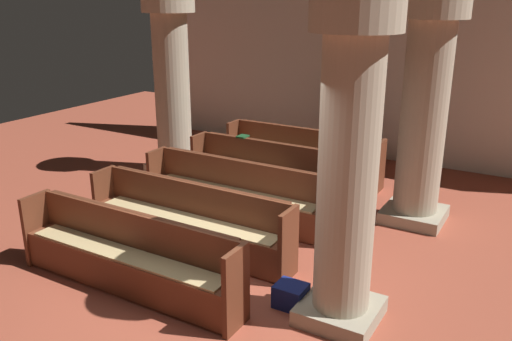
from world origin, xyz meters
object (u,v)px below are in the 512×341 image
at_px(pillar_aisle_side, 424,110).
at_px(pew_row_0, 302,153).
at_px(pew_row_3, 188,217).
at_px(lectern, 359,142).
at_px(kneeler_box_navy, 291,295).
at_px(pew_row_1, 272,170).
at_px(pillar_far_side, 172,83).
at_px(pew_row_4, 127,252).
at_px(pillar_aisle_rear, 348,167).
at_px(hymn_book, 243,136).
at_px(pew_row_2, 235,191).

bearing_deg(pillar_aisle_side, pew_row_0, 158.14).
distance_m(pew_row_3, lectern, 4.78).
distance_m(pillar_aisle_side, kneeler_box_navy, 3.45).
bearing_deg(pew_row_1, lectern, 75.57).
xyz_separation_m(pew_row_3, pillar_far_side, (-2.27, 2.58, 1.21)).
height_order(pew_row_4, pillar_aisle_side, pillar_aisle_side).
bearing_deg(pillar_aisle_rear, hymn_book, 135.57).
bearing_deg(pew_row_2, pew_row_4, -90.00).
bearing_deg(pew_row_2, kneeler_box_navy, -43.26).
xyz_separation_m(pew_row_4, hymn_book, (-0.69, 3.64, 0.43)).
xyz_separation_m(pillar_far_side, pillar_aisle_rear, (4.60, -3.05, 0.00)).
xyz_separation_m(pew_row_0, hymn_book, (-0.69, -0.96, 0.43)).
bearing_deg(pew_row_2, pew_row_3, -90.00).
bearing_deg(pew_row_1, pew_row_0, 90.00).
bearing_deg(hymn_book, kneeler_box_navy, -50.68).
relative_size(pew_row_2, pew_row_3, 1.00).
xyz_separation_m(pew_row_1, pew_row_4, (0.00, -3.45, 0.00)).
bearing_deg(pillar_far_side, pillar_aisle_side, -0.83).
relative_size(pew_row_4, hymn_book, 14.79).
height_order(pew_row_2, pillar_far_side, pillar_far_side).
bearing_deg(lectern, pillar_aisle_rear, -71.98).
distance_m(pew_row_3, hymn_book, 2.62).
xyz_separation_m(pew_row_2, pillar_far_side, (-2.27, 1.43, 1.21)).
distance_m(pew_row_1, pillar_far_side, 2.59).
xyz_separation_m(pillar_aisle_side, hymn_book, (-3.02, -0.03, -0.78)).
bearing_deg(pew_row_4, pew_row_0, 90.00).
bearing_deg(pillar_aisle_rear, pew_row_0, 120.70).
distance_m(pew_row_0, pillar_far_side, 2.72).
bearing_deg(kneeler_box_navy, pew_row_4, -160.27).
relative_size(pew_row_2, hymn_book, 14.79).
bearing_deg(pillar_far_side, lectern, 36.67).
bearing_deg(kneeler_box_navy, pew_row_2, 136.74).
xyz_separation_m(pew_row_2, lectern, (0.63, 3.59, -0.03)).
bearing_deg(hymn_book, pew_row_4, -79.23).
xyz_separation_m(pew_row_3, kneeler_box_navy, (1.77, -0.52, -0.35)).
bearing_deg(pillar_aisle_side, kneeler_box_navy, -100.39).
height_order(pew_row_2, hymn_book, hymn_book).
height_order(pew_row_1, pillar_aisle_side, pillar_aisle_side).
relative_size(pillar_aisle_side, pillar_aisle_rear, 1.00).
distance_m(pew_row_1, pillar_aisle_side, 2.63).
height_order(pew_row_4, hymn_book, hymn_book).
bearing_deg(pew_row_0, pew_row_2, -90.00).
bearing_deg(pillar_aisle_side, pew_row_2, -149.56).
bearing_deg(lectern, hymn_book, -120.38).
bearing_deg(pillar_aisle_rear, lectern, 108.02).
bearing_deg(pew_row_4, pillar_aisle_rear, 16.36).
bearing_deg(pew_row_1, pew_row_4, -90.00).
relative_size(pew_row_3, pew_row_4, 1.00).
relative_size(pillar_aisle_side, kneeler_box_navy, 9.65).
distance_m(pew_row_1, hymn_book, 0.84).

